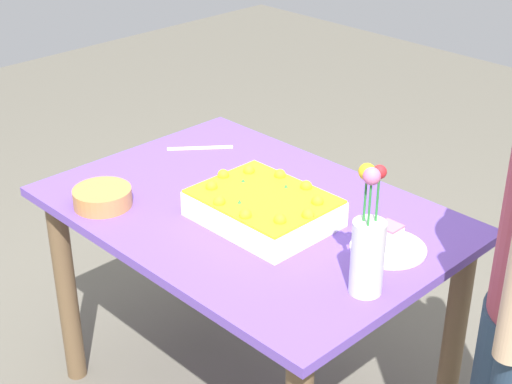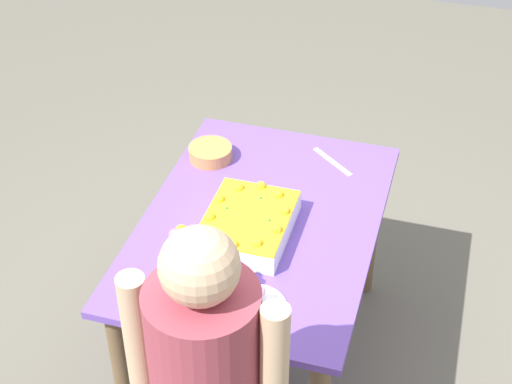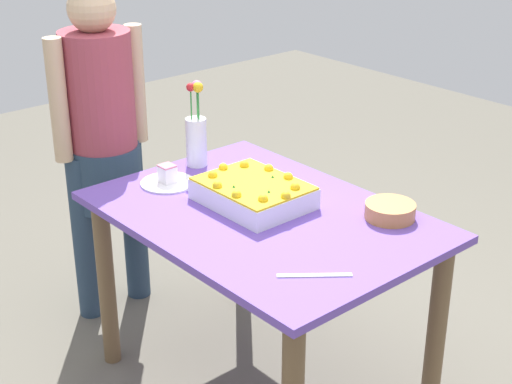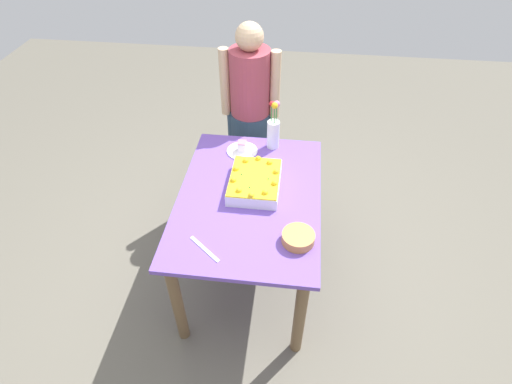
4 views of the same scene
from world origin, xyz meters
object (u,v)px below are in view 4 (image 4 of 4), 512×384
Objects in this scene: person_standing at (250,106)px; fruit_bowl at (298,238)px; flower_vase at (273,131)px; cake_knife at (205,249)px; serving_plate_with_slice at (242,149)px; sheet_cake at (255,182)px.

fruit_bowl is at bearing 18.79° from person_standing.
flower_vase reaches higher than fruit_bowl.
person_standing is (-0.40, -0.21, -0.05)m from flower_vase.
cake_knife is 0.65× the size of flower_vase.
serving_plate_with_slice reaches higher than cake_knife.
sheet_cake is at bearing 9.37° from person_standing.
cake_knife is 1.29× the size of fruit_bowl.
sheet_cake is 0.51m from fruit_bowl.
sheet_cake is at bearing -145.20° from fruit_bowl.
person_standing reaches higher than cake_knife.
fruit_bowl is at bearing 34.80° from sheet_cake.
cake_knife is 0.51m from fruit_bowl.
serving_plate_with_slice is at bearing -68.30° from flower_vase.
serving_plate_with_slice is (-0.36, -0.13, -0.03)m from sheet_cake.
serving_plate_with_slice is 0.91× the size of cake_knife.
cake_knife is at bearing -76.72° from fruit_bowl.
serving_plate_with_slice is at bearing -151.50° from fruit_bowl.
cake_knife is 0.16× the size of person_standing.
flower_vase is (-0.08, 0.21, 0.11)m from serving_plate_with_slice.
serving_plate_with_slice is at bearing -159.76° from sheet_cake.
serving_plate_with_slice is 0.88m from fruit_bowl.
flower_vase is at bearing 170.50° from sheet_cake.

